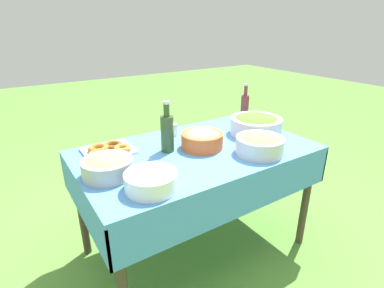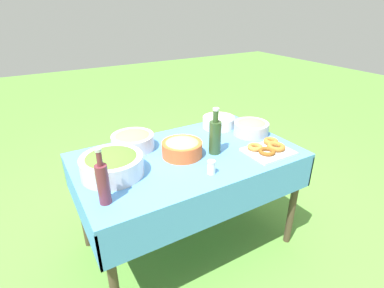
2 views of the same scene
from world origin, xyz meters
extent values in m
plane|color=#568C38|center=(0.00, 0.00, 0.00)|extent=(14.00, 14.00, 0.00)
cube|color=#4C8CD1|center=(0.00, 0.00, 0.74)|extent=(1.43, 0.85, 0.02)
cube|color=#4C8CD1|center=(0.00, -0.42, 0.62)|extent=(1.43, 0.01, 0.22)
cube|color=#4C8CD1|center=(0.00, 0.42, 0.62)|extent=(1.43, 0.01, 0.22)
cube|color=#4C8CD1|center=(-0.71, 0.00, 0.62)|extent=(0.01, 0.85, 0.22)
cube|color=#4C8CD1|center=(0.71, 0.00, 0.62)|extent=(0.01, 0.85, 0.22)
cylinder|color=#473828|center=(-0.66, -0.37, 0.37)|extent=(0.05, 0.05, 0.73)
cylinder|color=#473828|center=(0.66, -0.37, 0.37)|extent=(0.05, 0.05, 0.73)
cylinder|color=#473828|center=(-0.66, 0.37, 0.37)|extent=(0.05, 0.05, 0.73)
cylinder|color=#473828|center=(0.66, 0.37, 0.37)|extent=(0.05, 0.05, 0.73)
cylinder|color=silver|center=(-0.50, 0.00, 0.81)|extent=(0.35, 0.35, 0.11)
ellipsoid|color=#51892D|center=(-0.50, 0.00, 0.86)|extent=(0.31, 0.31, 0.07)
cylinder|color=#E05B28|center=(-0.04, 0.00, 0.80)|extent=(0.26, 0.26, 0.10)
ellipsoid|color=tan|center=(-0.04, 0.00, 0.84)|extent=(0.23, 0.23, 0.07)
cube|color=silver|center=(0.47, -0.25, 0.76)|extent=(0.29, 0.25, 0.02)
torus|color=brown|center=(0.43, -0.28, 0.79)|extent=(0.14, 0.14, 0.03)
torus|color=#A36628|center=(0.52, -0.26, 0.79)|extent=(0.17, 0.17, 0.03)
torus|color=#A36628|center=(0.56, -0.18, 0.79)|extent=(0.14, 0.14, 0.03)
torus|color=#B27533|center=(0.40, -0.19, 0.79)|extent=(0.13, 0.13, 0.03)
cylinder|color=white|center=(0.44, 0.28, 0.76)|extent=(0.25, 0.25, 0.01)
cylinder|color=white|center=(0.44, 0.28, 0.77)|extent=(0.25, 0.25, 0.01)
cylinder|color=white|center=(0.44, 0.28, 0.79)|extent=(0.25, 0.25, 0.01)
cylinder|color=white|center=(0.44, 0.28, 0.80)|extent=(0.25, 0.25, 0.01)
cylinder|color=white|center=(0.44, 0.28, 0.81)|extent=(0.25, 0.25, 0.01)
cylinder|color=white|center=(0.44, 0.28, 0.82)|extent=(0.25, 0.25, 0.01)
cylinder|color=white|center=(0.44, 0.28, 0.83)|extent=(0.25, 0.25, 0.01)
cylinder|color=#2D4723|center=(0.16, -0.07, 0.87)|extent=(0.08, 0.08, 0.22)
cylinder|color=#2D4723|center=(0.16, -0.07, 1.01)|extent=(0.04, 0.04, 0.08)
cylinder|color=#B7B7B7|center=(0.16, -0.07, 1.06)|extent=(0.04, 0.04, 0.02)
cylinder|color=maroon|center=(-0.61, -0.24, 0.86)|extent=(0.06, 0.06, 0.21)
cylinder|color=maroon|center=(-0.61, -0.24, 1.00)|extent=(0.03, 0.03, 0.07)
cylinder|color=#B7B7B7|center=(-0.61, -0.24, 1.05)|extent=(0.03, 0.03, 0.02)
cylinder|color=#B2B7BC|center=(0.57, 0.04, 0.80)|extent=(0.26, 0.26, 0.09)
ellipsoid|color=tan|center=(0.57, 0.04, 0.83)|extent=(0.23, 0.23, 0.07)
cylinder|color=silver|center=(-0.28, 0.26, 0.81)|extent=(0.28, 0.28, 0.10)
ellipsoid|color=#ADCC59|center=(-0.28, 0.26, 0.84)|extent=(0.25, 0.25, 0.07)
cylinder|color=white|center=(-0.01, -0.28, 0.79)|extent=(0.05, 0.05, 0.07)
cylinder|color=silver|center=(-0.01, -0.28, 0.83)|extent=(0.05, 0.05, 0.01)
camera|label=1|loc=(0.95, 1.40, 1.49)|focal=28.00mm
camera|label=2|loc=(-0.86, -1.50, 1.66)|focal=28.00mm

